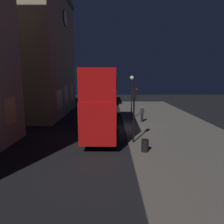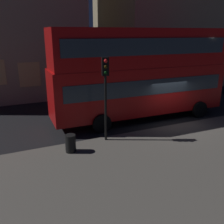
# 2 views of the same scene
# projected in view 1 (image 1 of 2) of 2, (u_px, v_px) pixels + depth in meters

# --- Properties ---
(ground_plane) EXTENTS (80.00, 80.00, 0.00)m
(ground_plane) POSITION_uv_depth(u_px,v_px,m) (119.00, 129.00, 20.19)
(ground_plane) COLOR black
(sidewalk_slab) EXTENTS (44.00, 9.24, 0.12)m
(sidewalk_slab) POSITION_uv_depth(u_px,v_px,m) (172.00, 128.00, 20.19)
(sidewalk_slab) COLOR #5B564F
(sidewalk_slab) RESTS_ON ground
(building_plain_facade) EXTENTS (13.98, 10.06, 18.33)m
(building_plain_facade) POSITION_uv_depth(u_px,v_px,m) (26.00, 44.00, 26.67)
(building_plain_facade) COLOR tan
(building_plain_facade) RESTS_ON ground
(double_decker_bus) EXTENTS (11.26, 2.97, 5.57)m
(double_decker_bus) POSITION_uv_depth(u_px,v_px,m) (103.00, 98.00, 18.41)
(double_decker_bus) COLOR #B20F0F
(double_decker_bus) RESTS_ON ground
(traffic_light_near_kerb) EXTENTS (0.37, 0.39, 4.13)m
(traffic_light_near_kerb) POSITION_uv_depth(u_px,v_px,m) (134.00, 103.00, 15.11)
(traffic_light_near_kerb) COLOR black
(traffic_light_near_kerb) RESTS_ON sidewalk_slab
(traffic_light_far_side) EXTENTS (0.35, 0.38, 4.10)m
(traffic_light_far_side) POSITION_uv_depth(u_px,v_px,m) (86.00, 92.00, 28.58)
(traffic_light_far_side) COLOR black
(traffic_light_far_side) RESTS_ON ground
(street_lamp) EXTENTS (0.47, 0.47, 5.03)m
(street_lamp) POSITION_uv_depth(u_px,v_px,m) (132.00, 88.00, 24.13)
(street_lamp) COLOR black
(street_lamp) RESTS_ON sidewalk_slab
(pedestrian) EXTENTS (0.36, 0.36, 1.71)m
(pedestrian) POSITION_uv_depth(u_px,v_px,m) (142.00, 114.00, 22.59)
(pedestrian) COLOR black
(pedestrian) RESTS_ON sidewalk_slab
(litter_bin) EXTENTS (0.48, 0.48, 0.82)m
(litter_bin) POSITION_uv_depth(u_px,v_px,m) (145.00, 146.00, 13.60)
(litter_bin) COLOR black
(litter_bin) RESTS_ON sidewalk_slab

